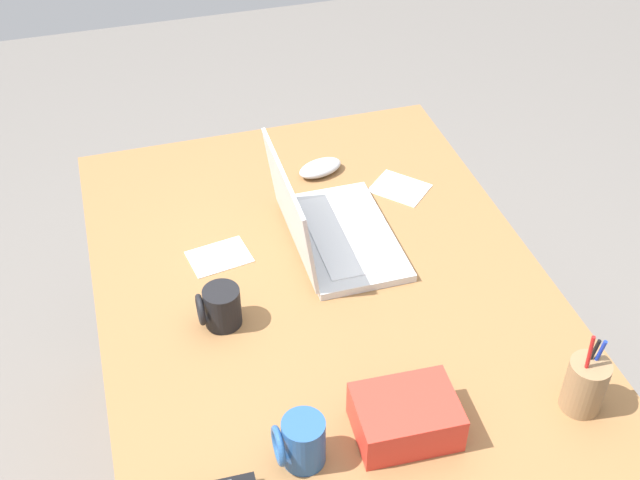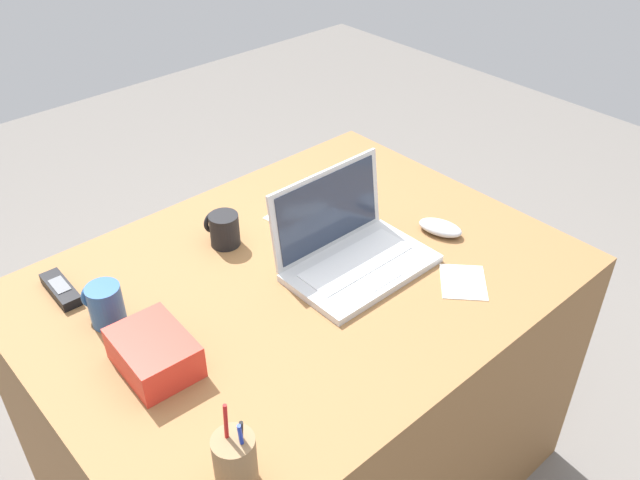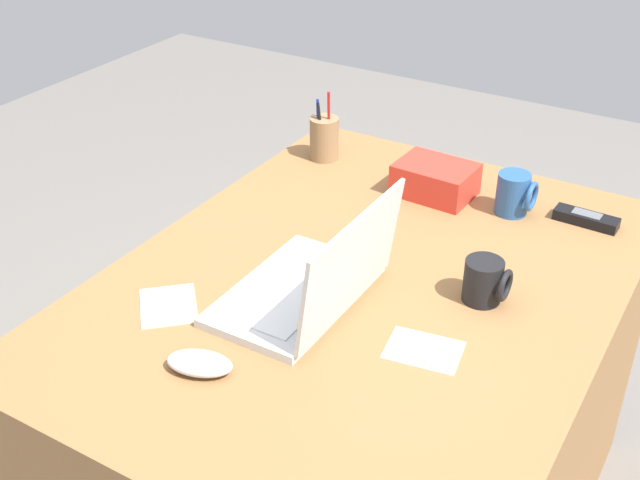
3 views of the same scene
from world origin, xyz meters
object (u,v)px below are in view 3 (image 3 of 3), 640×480
cordless_phone (586,219)px  pen_holder (324,138)px  laptop (312,284)px  coffee_mug_tall (514,194)px  coffee_mug_white (485,281)px  computer_mouse (200,363)px  snack_bag (435,180)px

cordless_phone → pen_holder: bearing=-89.4°
laptop → coffee_mug_tall: laptop is taller
laptop → coffee_mug_white: bearing=122.8°
coffee_mug_tall → cordless_phone: 0.16m
pen_holder → laptop: bearing=28.7°
laptop → pen_holder: bearing=-151.3°
laptop → pen_holder: laptop is taller
computer_mouse → cordless_phone: computer_mouse is taller
coffee_mug_white → pen_holder: bearing=-123.6°
cordless_phone → pen_holder: size_ratio=0.78×
computer_mouse → cordless_phone: bearing=136.1°
coffee_mug_white → pen_holder: pen_holder is taller
laptop → cordless_phone: bearing=147.6°
cordless_phone → snack_bag: size_ratio=0.80×
coffee_mug_white → snack_bag: size_ratio=0.49×
cordless_phone → pen_holder: pen_holder is taller
coffee_mug_white → coffee_mug_tall: coffee_mug_tall is taller
coffee_mug_white → cordless_phone: 0.40m
computer_mouse → coffee_mug_white: size_ratio=1.35×
coffee_mug_tall → pen_holder: pen_holder is taller
coffee_mug_white → cordless_phone: coffee_mug_white is taller
snack_bag → coffee_mug_tall: bearing=92.1°
coffee_mug_white → pen_holder: 0.70m
pen_holder → cordless_phone: bearing=90.6°
coffee_mug_tall → cordless_phone: (-0.04, 0.16, -0.04)m
coffee_mug_tall → coffee_mug_white: bearing=10.7°
laptop → computer_mouse: (0.26, -0.06, -0.03)m
laptop → pen_holder: (-0.56, -0.31, 0.01)m
snack_bag → coffee_mug_white: bearing=36.3°
coffee_mug_tall → pen_holder: 0.51m
laptop → cordless_phone: laptop is taller
laptop → coffee_mug_white: laptop is taller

